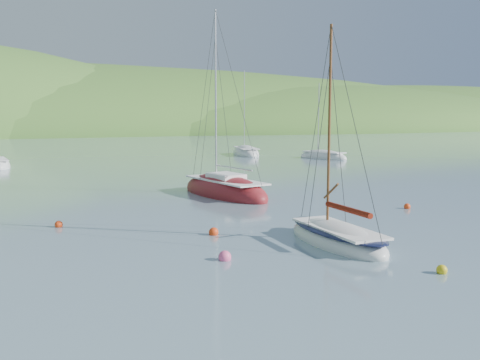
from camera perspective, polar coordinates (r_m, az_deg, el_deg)
name	(u,v)px	position (r m, az deg, el deg)	size (l,w,h in m)	color
ground	(306,271)	(19.15, 7.07, -9.62)	(700.00, 700.00, 0.00)	slate
shoreline_hills	(7,132)	(188.28, -23.60, 4.73)	(690.00, 135.00, 56.00)	#38702A
daysailer_white	(337,238)	(23.26, 10.29, -6.13)	(2.48, 6.49, 9.91)	silver
sloop_red	(225,192)	(36.40, -1.66, -1.26)	(4.70, 9.58, 13.57)	maroon
distant_sloop_b	(246,154)	(72.73, 0.63, 2.83)	(4.83, 9.17, 12.44)	silver
distant_sloop_d	(323,157)	(67.71, 8.85, 2.42)	(4.56, 7.58, 10.21)	silver
mooring_buoys	(254,237)	(23.64, 1.54, -6.06)	(19.56, 13.74, 0.49)	gold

